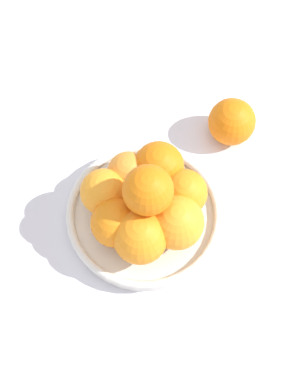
% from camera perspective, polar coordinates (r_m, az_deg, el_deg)
% --- Properties ---
extents(ground_plane, '(4.00, 4.00, 0.00)m').
position_cam_1_polar(ground_plane, '(0.86, 0.00, -2.95)').
color(ground_plane, silver).
extents(fruit_bowl, '(0.24, 0.24, 0.03)m').
position_cam_1_polar(fruit_bowl, '(0.84, 0.00, -2.50)').
color(fruit_bowl, silver).
rests_on(fruit_bowl, ground_plane).
extents(orange_pile, '(0.20, 0.19, 0.13)m').
position_cam_1_polar(orange_pile, '(0.78, 0.34, -0.96)').
color(orange_pile, orange).
rests_on(orange_pile, fruit_bowl).
extents(stray_orange, '(0.08, 0.08, 0.08)m').
position_cam_1_polar(stray_orange, '(0.91, 9.34, 7.40)').
color(stray_orange, orange).
rests_on(stray_orange, ground_plane).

